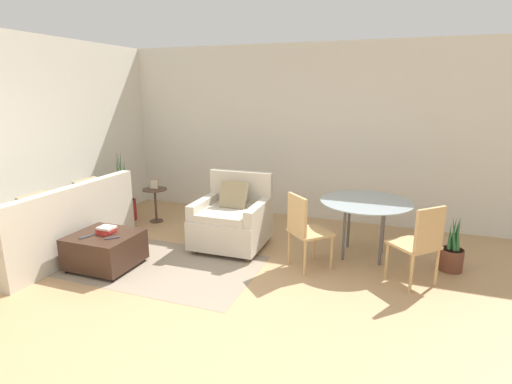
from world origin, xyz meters
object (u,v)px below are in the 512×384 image
object	(u,v)px
tv_remote_secondary	(85,237)
side_table	(155,199)
tv_remote_primary	(112,238)
potted_plant	(124,204)
dining_chair_near_right	(420,240)
dining_table	(366,207)
picture_frame	(154,184)
ottoman	(105,249)
dining_chair_near_left	(304,227)
book_stack	(107,230)
potted_plant_small	(452,254)
armchair	(232,220)
couch	(60,231)

from	to	relation	value
tv_remote_secondary	side_table	distance (m)	1.83
tv_remote_primary	tv_remote_secondary	bearing A→B (deg)	-165.37
potted_plant	dining_chair_near_right	distance (m)	4.47
tv_remote_secondary	potted_plant	size ratio (longest dim) A/B	0.13
dining_table	tv_remote_secondary	bearing A→B (deg)	-152.34
potted_plant	side_table	distance (m)	0.55
picture_frame	dining_table	distance (m)	3.25
dining_table	dining_chair_near_right	world-z (taller)	dining_chair_near_right
picture_frame	dining_table	xyz separation A→B (m)	(3.24, -0.25, 0.03)
ottoman	tv_remote_primary	xyz separation A→B (m)	(0.18, -0.07, 0.19)
potted_plant	dining_table	xyz separation A→B (m)	(3.78, -0.16, 0.38)
side_table	tv_remote_secondary	bearing A→B (deg)	-81.10
dining_chair_near_left	dining_chair_near_right	bearing A→B (deg)	0.00
book_stack	potted_plant	xyz separation A→B (m)	(-0.95, 1.51, -0.19)
tv_remote_secondary	dining_table	size ratio (longest dim) A/B	0.14
dining_table	dining_chair_near_right	distance (m)	0.89
book_stack	picture_frame	size ratio (longest dim) A/B	1.29
book_stack	tv_remote_secondary	distance (m)	0.24
ottoman	dining_chair_near_left	distance (m)	2.36
side_table	potted_plant_small	distance (m)	4.27
armchair	book_stack	distance (m)	1.58
book_stack	potted_plant_small	bearing A→B (deg)	18.39
picture_frame	dining_chair_near_left	size ratio (longest dim) A/B	0.18
book_stack	armchair	bearing A→B (deg)	43.87
potted_plant	picture_frame	size ratio (longest dim) A/B	7.15
tv_remote_primary	tv_remote_secondary	world-z (taller)	same
dining_chair_near_left	armchair	bearing A→B (deg)	161.26
tv_remote_secondary	armchair	bearing A→B (deg)	45.46
potted_plant	potted_plant_small	size ratio (longest dim) A/B	1.68
ottoman	side_table	distance (m)	1.71
tv_remote_secondary	picture_frame	xyz separation A→B (m)	(-0.28, 1.80, 0.20)
dining_table	potted_plant_small	bearing A→B (deg)	-4.40
book_stack	tv_remote_secondary	xyz separation A→B (m)	(-0.13, -0.20, -0.04)
potted_plant	dining_chair_near_right	bearing A→B (deg)	-10.04
ottoman	couch	bearing A→B (deg)	171.37
dining_chair_near_right	dining_table	bearing A→B (deg)	135.00
couch	ottoman	size ratio (longest dim) A/B	2.80
ottoman	picture_frame	xyz separation A→B (m)	(-0.41, 1.65, 0.39)
ottoman	picture_frame	bearing A→B (deg)	103.87
couch	armchair	distance (m)	2.20
tv_remote_primary	potted_plant	xyz separation A→B (m)	(-1.12, 1.63, -0.15)
tv_remote_primary	dining_chair_near_left	distance (m)	2.20
picture_frame	dining_table	bearing A→B (deg)	-4.44
side_table	dining_table	distance (m)	3.26
tv_remote_secondary	picture_frame	size ratio (longest dim) A/B	0.96
couch	book_stack	size ratio (longest dim) A/B	10.10
book_stack	side_table	bearing A→B (deg)	104.56
side_table	dining_table	xyz separation A→B (m)	(3.24, -0.25, 0.27)
tv_remote_secondary	potted_plant_small	distance (m)	4.24
book_stack	potted_plant_small	xyz separation A→B (m)	(3.84, 1.28, -0.26)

